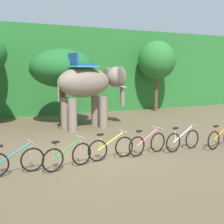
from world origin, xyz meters
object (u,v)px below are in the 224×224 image
bike_pink (147,143)px  elephant (90,85)px  tree_far_right (62,69)px  bike_orange (222,138)px  bike_yellow (111,148)px  bike_teal (15,161)px  bike_green (68,156)px  tree_center_right (157,60)px  bike_white (183,140)px

bike_pink → elephant: bearing=90.6°
tree_far_right → bike_orange: bearing=-62.1°
tree_far_right → elephant: tree_far_right is taller
bike_yellow → bike_pink: size_ratio=1.01×
tree_far_right → bike_orange: size_ratio=2.44×
bike_teal → bike_green: same height
tree_far_right → tree_center_right: size_ratio=0.81×
bike_green → bike_white: size_ratio=0.98×
bike_yellow → tree_far_right: bearing=86.9°
tree_center_right → elephant: 7.87m
bike_teal → bike_yellow: 3.08m
tree_far_right → bike_teal: 8.63m
tree_center_right → bike_teal: bearing=-139.0°
elephant → bike_yellow: 5.95m
bike_teal → bike_white: (5.94, 0.07, 0.00)m
tree_center_right → bike_orange: tree_center_right is taller
bike_teal → bike_pink: size_ratio=1.01×
elephant → bike_yellow: elephant is taller
bike_green → bike_pink: size_ratio=0.98×
tree_far_right → bike_yellow: size_ratio=2.41×
tree_center_right → bike_orange: (-3.56, -9.88, -3.29)m
elephant → bike_pink: 5.80m
tree_far_right → bike_green: (-1.97, -7.57, -2.66)m
elephant → bike_orange: elephant is taller
tree_far_right → bike_teal: (-3.47, -7.44, -2.66)m
tree_far_right → bike_teal: bearing=-115.0°
tree_center_right → bike_white: (-5.14, -9.56, -3.29)m
elephant → bike_white: (1.51, -5.62, -1.82)m
elephant → bike_white: size_ratio=2.50×
elephant → bike_green: 6.76m
elephant → bike_yellow: size_ratio=2.48×
bike_green → bike_pink: 3.00m
bike_green → bike_white: (4.44, 0.20, 0.00)m
elephant → bike_teal: elephant is taller
bike_teal → bike_orange: 7.53m
bike_teal → bike_yellow: (3.08, 0.19, 0.00)m
tree_center_right → bike_teal: 15.05m
tree_center_right → bike_white: tree_center_right is taller
tree_far_right → bike_white: size_ratio=2.42×
tree_far_right → bike_white: bearing=-71.4°
tree_center_right → elephant: tree_center_right is taller
bike_teal → bike_yellow: same height
tree_center_right → elephant: bearing=-149.4°
bike_orange → bike_pink: bearing=172.1°
bike_yellow → bike_white: bearing=-2.3°
tree_far_right → bike_white: tree_far_right is taller
bike_teal → tree_far_right: bearing=65.0°
elephant → bike_white: elephant is taller
bike_teal → bike_green: (1.50, -0.13, 0.00)m
bike_green → bike_teal: bearing=175.1°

